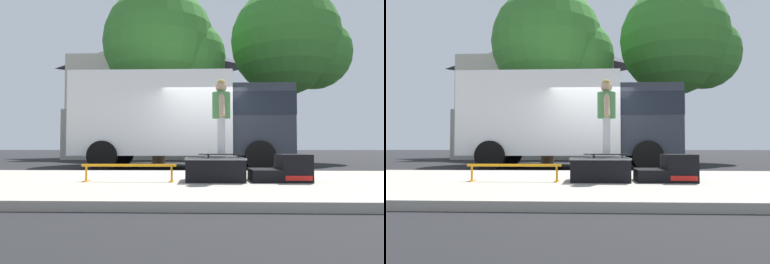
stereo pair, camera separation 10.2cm
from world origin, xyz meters
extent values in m
plane|color=black|center=(0.00, 0.00, 0.00)|extent=(140.00, 140.00, 0.00)
cube|color=#A8A093|center=(0.00, -3.00, 0.06)|extent=(50.00, 5.00, 0.12)
cube|color=black|center=(0.16, -3.17, 0.32)|extent=(1.00, 0.84, 0.41)
cube|color=gray|center=(0.16, -3.17, 0.51)|extent=(1.02, 0.86, 0.03)
cube|color=black|center=(1.02, -3.17, 0.23)|extent=(0.50, 0.76, 0.21)
cube|color=black|center=(1.52, -3.17, 0.35)|extent=(0.50, 0.76, 0.47)
cube|color=red|center=(1.52, -3.55, 0.20)|extent=(0.44, 0.01, 0.08)
cylinder|color=orange|center=(-1.33, -3.31, 0.40)|extent=(1.65, 0.04, 0.04)
cylinder|color=orange|center=(-2.07, -3.31, 0.26)|extent=(0.04, 0.04, 0.28)
cube|color=orange|center=(-2.07, -3.31, 0.13)|extent=(0.06, 0.28, 0.01)
cylinder|color=orange|center=(-0.59, -3.31, 0.26)|extent=(0.04, 0.04, 0.28)
cube|color=orange|center=(-0.59, -3.31, 0.13)|extent=(0.06, 0.28, 0.01)
cube|color=black|center=(0.27, -3.19, 0.59)|extent=(0.80, 0.34, 0.02)
cylinder|color=silver|center=(0.54, -3.14, 0.55)|extent=(0.06, 0.04, 0.05)
cylinder|color=silver|center=(0.50, -3.32, 0.55)|extent=(0.06, 0.04, 0.05)
cylinder|color=silver|center=(0.05, -3.05, 0.55)|extent=(0.06, 0.04, 0.05)
cylinder|color=silver|center=(0.01, -3.23, 0.55)|extent=(0.06, 0.04, 0.05)
cylinder|color=silver|center=(0.27, -3.11, 0.91)|extent=(0.13, 0.13, 0.63)
cylinder|color=silver|center=(0.27, -3.26, 0.91)|extent=(0.13, 0.13, 0.63)
cylinder|color=#4C8C4C|center=(0.27, -3.19, 1.45)|extent=(0.32, 0.32, 0.45)
cylinder|color=tan|center=(0.27, -2.99, 1.43)|extent=(0.10, 0.28, 0.43)
cylinder|color=tan|center=(0.27, -3.38, 1.43)|extent=(0.10, 0.28, 0.43)
sphere|color=tan|center=(0.27, -3.19, 1.77)|extent=(0.20, 0.20, 0.20)
sphere|color=tan|center=(0.27, -3.19, 1.83)|extent=(0.16, 0.16, 0.16)
cube|color=white|center=(-1.67, 2.20, 1.75)|extent=(5.00, 2.35, 2.60)
cube|color=#282D38|center=(1.78, 2.20, 1.55)|extent=(1.90, 2.16, 2.20)
cube|color=black|center=(1.78, 2.20, 2.03)|extent=(1.92, 2.19, 0.70)
cylinder|color=black|center=(1.62, 3.38, 0.45)|extent=(0.90, 0.28, 0.90)
cylinder|color=black|center=(1.62, 1.03, 0.45)|extent=(0.90, 0.28, 0.90)
cylinder|color=black|center=(-3.07, 3.38, 0.45)|extent=(0.90, 0.28, 0.90)
cylinder|color=black|center=(-3.07, 1.03, 0.45)|extent=(0.90, 0.28, 0.90)
cylinder|color=brown|center=(3.88, 7.41, 2.06)|extent=(0.56, 0.56, 4.13)
sphere|color=#387A2D|center=(3.88, 7.41, 5.81)|extent=(5.18, 5.18, 5.18)
sphere|color=#387A2D|center=(5.30, 7.41, 5.17)|extent=(3.37, 3.37, 3.37)
cylinder|color=brown|center=(-1.98, 5.69, 1.83)|extent=(0.56, 0.56, 3.65)
sphere|color=#387A2D|center=(-1.98, 5.69, 5.22)|extent=(4.84, 4.84, 4.84)
sphere|color=#387A2D|center=(-0.65, 5.69, 4.62)|extent=(3.14, 3.14, 3.14)
cube|color=beige|center=(-3.37, 13.70, 3.00)|extent=(9.00, 7.50, 6.00)
cube|color=#B2ADA3|center=(-3.37, 9.70, 1.40)|extent=(9.00, 0.50, 2.80)
pyramid|color=#38383F|center=(-3.37, 13.70, 7.20)|extent=(9.54, 7.95, 2.40)
camera|label=1|loc=(-0.03, -9.32, 0.72)|focal=32.66mm
camera|label=2|loc=(0.07, -9.31, 0.72)|focal=32.66mm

